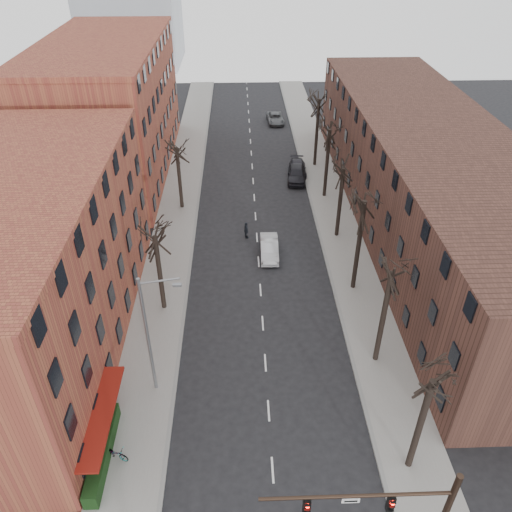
{
  "coord_description": "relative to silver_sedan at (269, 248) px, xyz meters",
  "views": [
    {
      "loc": [
        -1.48,
        -11.92,
        25.59
      ],
      "look_at": [
        -0.4,
        19.14,
        4.0
      ],
      "focal_mm": 35.0,
      "sensor_mm": 36.0,
      "label": 1
    }
  ],
  "objects": [
    {
      "name": "tree_right_d",
      "position": [
        6.6,
        2.98,
        -0.74
      ],
      "size": [
        5.2,
        5.2,
        10.0
      ],
      "primitive_type": null,
      "color": "black",
      "rests_on": "ground"
    },
    {
      "name": "streetlight",
      "position": [
        -8.03,
        -15.02,
        4.28
      ],
      "size": [
        2.45,
        0.22,
        9.03
      ],
      "color": "slate",
      "rests_on": "ground"
    },
    {
      "name": "sidewalk_left",
      "position": [
        -9.0,
        9.98,
        -0.66
      ],
      "size": [
        4.0,
        90.0,
        0.15
      ],
      "primitive_type": "cube",
      "color": "gray",
      "rests_on": "ground"
    },
    {
      "name": "parked_car_near",
      "position": [
        3.98,
        15.02,
        0.12
      ],
      "size": [
        2.51,
        5.21,
        1.72
      ],
      "primitive_type": "imported",
      "rotation": [
        0.0,
        0.0,
        -0.1
      ],
      "color": "black",
      "rests_on": "ground"
    },
    {
      "name": "silver_sedan",
      "position": [
        0.0,
        0.0,
        0.0
      ],
      "size": [
        1.63,
        4.49,
        1.47
      ],
      "primitive_type": "imported",
      "rotation": [
        0.0,
        0.0,
        -0.02
      ],
      "color": "#A8AAAF",
      "rests_on": "ground"
    },
    {
      "name": "awning_left",
      "position": [
        -10.4,
        -19.02,
        -0.74
      ],
      "size": [
        1.2,
        7.0,
        0.15
      ],
      "primitive_type": "cube",
      "color": "maroon",
      "rests_on": "ground"
    },
    {
      "name": "tree_left_b",
      "position": [
        -8.6,
        8.98,
        -0.74
      ],
      "size": [
        5.2,
        5.2,
        9.5
      ],
      "primitive_type": null,
      "color": "black",
      "rests_on": "ground"
    },
    {
      "name": "hedge",
      "position": [
        -10.5,
        -20.02,
        -0.09
      ],
      "size": [
        0.8,
        6.0,
        1.0
      ],
      "primitive_type": "cube",
      "color": "#183512",
      "rests_on": "sidewalk_left"
    },
    {
      "name": "tree_right_a",
      "position": [
        6.6,
        -21.02,
        -0.74
      ],
      "size": [
        5.2,
        5.2,
        10.0
      ],
      "primitive_type": null,
      "color": "black",
      "rests_on": "ground"
    },
    {
      "name": "tree_right_b",
      "position": [
        6.6,
        -13.02,
        -0.74
      ],
      "size": [
        5.2,
        5.2,
        10.8
      ],
      "primitive_type": null,
      "color": "black",
      "rests_on": "ground"
    },
    {
      "name": "building_left_near",
      "position": [
        -17.0,
        -10.02,
        5.26
      ],
      "size": [
        12.0,
        26.0,
        12.0
      ],
      "primitive_type": "cube",
      "color": "brown",
      "rests_on": "ground"
    },
    {
      "name": "sidewalk_right",
      "position": [
        7.0,
        9.98,
        -0.66
      ],
      "size": [
        4.0,
        90.0,
        0.15
      ],
      "primitive_type": "cube",
      "color": "gray",
      "rests_on": "ground"
    },
    {
      "name": "tree_right_c",
      "position": [
        6.6,
        -5.02,
        -0.74
      ],
      "size": [
        5.2,
        5.2,
        11.6
      ],
      "primitive_type": null,
      "color": "black",
      "rests_on": "ground"
    },
    {
      "name": "building_right",
      "position": [
        15.0,
        4.98,
        4.26
      ],
      "size": [
        12.0,
        50.0,
        10.0
      ],
      "primitive_type": "cube",
      "color": "#4A2B22",
      "rests_on": "ground"
    },
    {
      "name": "tree_right_f",
      "position": [
        6.6,
        18.98,
        -0.74
      ],
      "size": [
        5.2,
        5.2,
        11.6
      ],
      "primitive_type": null,
      "color": "black",
      "rests_on": "ground"
    },
    {
      "name": "tree_right_e",
      "position": [
        6.6,
        10.98,
        -0.74
      ],
      "size": [
        5.2,
        5.2,
        10.8
      ],
      "primitive_type": null,
      "color": "black",
      "rests_on": "ground"
    },
    {
      "name": "building_left_far",
      "position": [
        -17.0,
        18.98,
        6.26
      ],
      "size": [
        12.0,
        28.0,
        14.0
      ],
      "primitive_type": "cube",
      "color": "brown",
      "rests_on": "ground"
    },
    {
      "name": "tree_left_a",
      "position": [
        -8.6,
        -7.02,
        -0.74
      ],
      "size": [
        5.2,
        5.2,
        9.5
      ],
      "primitive_type": null,
      "color": "black",
      "rests_on": "ground"
    },
    {
      "name": "bicycle",
      "position": [
        -9.81,
        -20.06,
        -0.14
      ],
      "size": [
        1.8,
        1.18,
        0.89
      ],
      "primitive_type": "imported",
      "rotation": [
        0.0,
        0.0,
        1.19
      ],
      "color": "gray",
      "rests_on": "sidewalk_left"
    },
    {
      "name": "parked_car_far",
      "position": [
        2.8,
        33.97,
        -0.06
      ],
      "size": [
        2.49,
        4.96,
        1.35
      ],
      "primitive_type": "imported",
      "rotation": [
        0.0,
        0.0,
        0.05
      ],
      "color": "#505457",
      "rests_on": "ground"
    },
    {
      "name": "parked_car_mid",
      "position": [
        4.3,
        16.84,
        -0.06
      ],
      "size": [
        2.08,
        4.73,
        1.35
      ],
      "primitive_type": "imported",
      "rotation": [
        0.0,
        0.0,
        -0.04
      ],
      "color": "black",
      "rests_on": "ground"
    },
    {
      "name": "pedestrian_crossing",
      "position": [
        -2.02,
        2.97,
        0.1
      ],
      "size": [
        0.62,
        1.04,
        1.66
      ],
      "primitive_type": "imported",
      "rotation": [
        0.0,
        0.0,
        1.81
      ],
      "color": "black",
      "rests_on": "ground"
    },
    {
      "name": "pedestrian_b",
      "position": [
        -10.6,
        -19.91,
        0.2
      ],
      "size": [
        0.96,
        0.89,
        1.58
      ],
      "primitive_type": "imported",
      "rotation": [
        0.0,
        0.0,
        3.64
      ],
      "color": "black",
      "rests_on": "sidewalk_left"
    }
  ]
}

